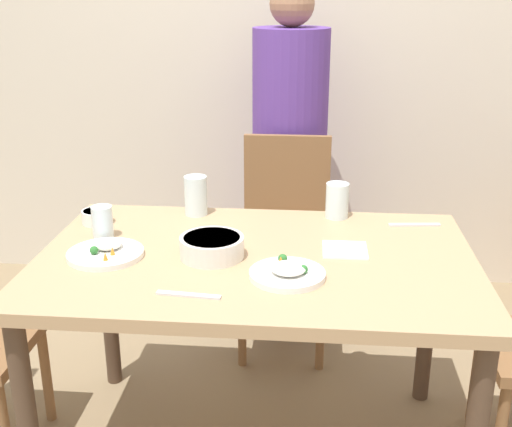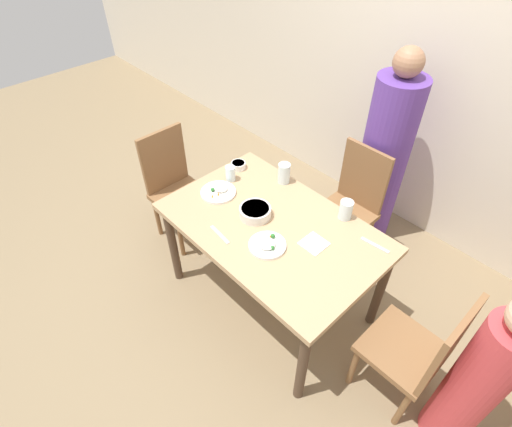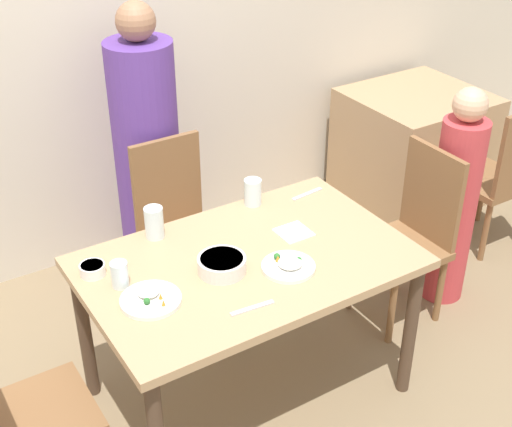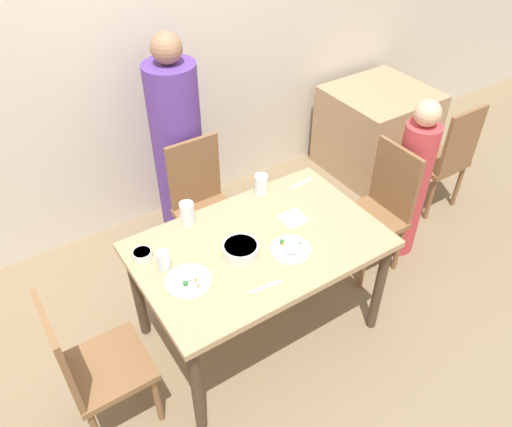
# 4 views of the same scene
# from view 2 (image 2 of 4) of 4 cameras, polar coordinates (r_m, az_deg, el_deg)

# --- Properties ---
(ground_plane) EXTENTS (10.00, 10.00, 0.00)m
(ground_plane) POSITION_cam_2_polar(r_m,az_deg,el_deg) (3.03, 2.00, -11.83)
(ground_plane) COLOR #847051
(wall_back) EXTENTS (10.00, 0.06, 2.70)m
(wall_back) POSITION_cam_2_polar(r_m,az_deg,el_deg) (3.23, 23.12, 19.34)
(wall_back) COLOR beige
(wall_back) RESTS_ON ground_plane
(dining_table) EXTENTS (1.36, 0.87, 0.75)m
(dining_table) POSITION_cam_2_polar(r_m,az_deg,el_deg) (2.52, 2.36, -3.04)
(dining_table) COLOR tan
(dining_table) RESTS_ON ground_plane
(chair_adult_spot) EXTENTS (0.40, 0.40, 0.93)m
(chair_adult_spot) POSITION_cam_2_polar(r_m,az_deg,el_deg) (3.08, 13.36, 1.40)
(chair_adult_spot) COLOR brown
(chair_adult_spot) RESTS_ON ground_plane
(chair_child_spot) EXTENTS (0.40, 0.40, 0.93)m
(chair_child_spot) POSITION_cam_2_polar(r_m,az_deg,el_deg) (2.40, 22.14, -17.75)
(chair_child_spot) COLOR brown
(chair_child_spot) RESTS_ON ground_plane
(chair_empty_left) EXTENTS (0.40, 0.40, 0.93)m
(chair_empty_left) POSITION_cam_2_polar(r_m,az_deg,el_deg) (3.22, -11.47, 3.94)
(chair_empty_left) COLOR brown
(chair_empty_left) RESTS_ON ground_plane
(person_adult) EXTENTS (0.35, 0.35, 1.57)m
(person_adult) POSITION_cam_2_polar(r_m,az_deg,el_deg) (3.18, 17.67, 7.25)
(person_adult) COLOR #5B3893
(person_adult) RESTS_ON ground_plane
(person_child) EXTENTS (0.24, 0.24, 1.21)m
(person_child) POSITION_cam_2_polar(r_m,az_deg,el_deg) (2.33, 28.92, -20.43)
(person_child) COLOR #C63D42
(person_child) RESTS_ON ground_plane
(bowl_curry) EXTENTS (0.20, 0.20, 0.07)m
(bowl_curry) POSITION_cam_2_polar(r_m,az_deg,el_deg) (2.49, -0.12, 0.27)
(bowl_curry) COLOR silver
(bowl_curry) RESTS_ON dining_table
(plate_rice_adult) EXTENTS (0.22, 0.22, 0.05)m
(plate_rice_adult) POSITION_cam_2_polar(r_m,az_deg,el_deg) (2.32, 1.64, -4.47)
(plate_rice_adult) COLOR white
(plate_rice_adult) RESTS_ON dining_table
(plate_rice_child) EXTENTS (0.24, 0.24, 0.05)m
(plate_rice_child) POSITION_cam_2_polar(r_m,az_deg,el_deg) (2.69, -5.35, 3.14)
(plate_rice_child) COLOR white
(plate_rice_child) RESTS_ON dining_table
(bowl_rice_small) EXTENTS (0.10, 0.10, 0.05)m
(bowl_rice_small) POSITION_cam_2_polar(r_m,az_deg,el_deg) (2.89, -2.53, 6.92)
(bowl_rice_small) COLOR white
(bowl_rice_small) RESTS_ON dining_table
(glass_water_tall) EXTENTS (0.08, 0.08, 0.14)m
(glass_water_tall) POSITION_cam_2_polar(r_m,az_deg,el_deg) (2.74, 4.03, 5.77)
(glass_water_tall) COLOR silver
(glass_water_tall) RESTS_ON dining_table
(glass_water_short) EXTENTS (0.07, 0.07, 0.11)m
(glass_water_short) POSITION_cam_2_polar(r_m,az_deg,el_deg) (2.77, -3.68, 5.74)
(glass_water_short) COLOR silver
(glass_water_short) RESTS_ON dining_table
(glass_water_center) EXTENTS (0.08, 0.08, 0.13)m
(glass_water_center) POSITION_cam_2_polar(r_m,az_deg,el_deg) (2.52, 12.71, 0.53)
(glass_water_center) COLOR silver
(glass_water_center) RESTS_ON dining_table
(napkin_folded) EXTENTS (0.14, 0.14, 0.01)m
(napkin_folded) POSITION_cam_2_polar(r_m,az_deg,el_deg) (2.37, 8.28, -4.27)
(napkin_folded) COLOR white
(napkin_folded) RESTS_ON dining_table
(fork_steel) EXTENTS (0.18, 0.04, 0.01)m
(fork_steel) POSITION_cam_2_polar(r_m,az_deg,el_deg) (2.44, 16.63, -4.33)
(fork_steel) COLOR silver
(fork_steel) RESTS_ON dining_table
(spoon_steel) EXTENTS (0.18, 0.04, 0.01)m
(spoon_steel) POSITION_cam_2_polar(r_m,az_deg,el_deg) (2.40, -5.19, -3.01)
(spoon_steel) COLOR silver
(spoon_steel) RESTS_ON dining_table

